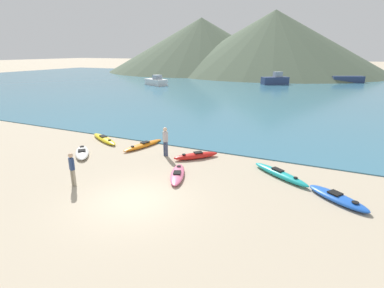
{
  "coord_description": "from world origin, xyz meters",
  "views": [
    {
      "loc": [
        6.98,
        -9.1,
        5.98
      ],
      "look_at": [
        -0.51,
        6.8,
        0.5
      ],
      "focal_mm": 28.0,
      "sensor_mm": 36.0,
      "label": 1
    }
  ],
  "objects": [
    {
      "name": "kayak_on_sand_4",
      "position": [
        -3.79,
        6.31,
        0.13
      ],
      "size": [
        1.36,
        3.29,
        0.31
      ],
      "color": "orange",
      "rests_on": "ground_plane"
    },
    {
      "name": "ground_plane",
      "position": [
        0.0,
        0.0,
        0.0
      ],
      "size": [
        400.0,
        400.0,
        0.0
      ],
      "primitive_type": "plane",
      "color": "tan"
    },
    {
      "name": "kayak_on_sand_5",
      "position": [
        0.48,
        3.0,
        0.13
      ],
      "size": [
        1.63,
        2.73,
        0.3
      ],
      "color": "#E5668C",
      "rests_on": "ground_plane"
    },
    {
      "name": "moored_boat_2",
      "position": [
        9.15,
        57.56,
        0.68
      ],
      "size": [
        6.04,
        3.75,
        1.24
      ],
      "color": "navy",
      "rests_on": "bay_water"
    },
    {
      "name": "kayak_on_sand_1",
      "position": [
        -6.23,
        3.44,
        0.15
      ],
      "size": [
        2.41,
        2.45,
        0.35
      ],
      "color": "white",
      "rests_on": "ground_plane"
    },
    {
      "name": "far_hill_left",
      "position": [
        -31.55,
        79.38,
        7.77
      ],
      "size": [
        56.08,
        56.08,
        15.54
      ],
      "primitive_type": "cone",
      "color": "#4C5B47",
      "rests_on": "ground_plane"
    },
    {
      "name": "moored_boat_3",
      "position": [
        -22.32,
        37.83,
        0.69
      ],
      "size": [
        4.97,
        3.77,
        1.81
      ],
      "color": "white",
      "rests_on": "bay_water"
    },
    {
      "name": "kayak_on_sand_2",
      "position": [
        5.09,
        5.12,
        0.16
      ],
      "size": [
        3.18,
        2.4,
        0.37
      ],
      "color": "teal",
      "rests_on": "ground_plane"
    },
    {
      "name": "kayak_on_sand_3",
      "position": [
        0.22,
        5.79,
        0.17
      ],
      "size": [
        2.32,
        2.35,
        0.38
      ],
      "color": "red",
      "rests_on": "ground_plane"
    },
    {
      "name": "far_hill_midright",
      "position": [
        -9.66,
        78.97,
        8.28
      ],
      "size": [
        59.51,
        59.51,
        16.56
      ],
      "primitive_type": "cone",
      "color": "#4C5B47",
      "rests_on": "ground_plane"
    },
    {
      "name": "person_near_waterline",
      "position": [
        -1.59,
        5.43,
        1.0
      ],
      "size": [
        0.35,
        0.31,
        1.75
      ],
      "color": "#384260",
      "rests_on": "ground_plane"
    },
    {
      "name": "moored_boat_0",
      "position": [
        -3.09,
        48.39,
        0.85
      ],
      "size": [
        4.95,
        4.37,
        2.26
      ],
      "color": "navy",
      "rests_on": "bay_water"
    },
    {
      "name": "kayak_on_sand_6",
      "position": [
        -7.03,
        6.32,
        0.14
      ],
      "size": [
        3.36,
        2.12,
        0.33
      ],
      "color": "yellow",
      "rests_on": "ground_plane"
    },
    {
      "name": "kayak_on_sand_0",
      "position": [
        7.68,
        3.6,
        0.15
      ],
      "size": [
        2.7,
        2.24,
        0.34
      ],
      "color": "blue",
      "rests_on": "ground_plane"
    },
    {
      "name": "far_hill_midleft",
      "position": [
        -31.42,
        91.15,
        3.48
      ],
      "size": [
        67.55,
        67.55,
        6.96
      ],
      "primitive_type": "cone",
      "color": "#4C5B47",
      "rests_on": "ground_plane"
    },
    {
      "name": "bay_water",
      "position": [
        0.0,
        42.31,
        0.03
      ],
      "size": [
        160.0,
        70.0,
        0.06
      ],
      "primitive_type": "cube",
      "color": "teal",
      "rests_on": "ground_plane"
    },
    {
      "name": "person_near_foreground",
      "position": [
        -3.35,
        0.02,
        0.92
      ],
      "size": [
        0.32,
        0.26,
        1.6
      ],
      "color": "gray",
      "rests_on": "ground_plane"
    }
  ]
}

